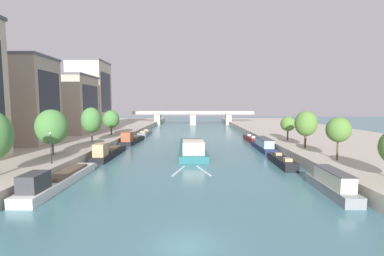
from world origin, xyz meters
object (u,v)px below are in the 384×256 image
at_px(tree_right_end_of_row, 306,124).
at_px(moored_boat_left_upstream, 145,133).
at_px(tree_left_midway, 52,127).
at_px(tree_right_past_mid, 338,130).
at_px(moored_boat_right_downstream, 251,139).
at_px(moored_boat_left_gap_after, 108,152).
at_px(moored_boat_left_far, 132,139).
at_px(moored_boat_right_gap_after, 331,183).
at_px(lamppost_left_bank, 51,146).
at_px(bridge_far, 193,116).
at_px(tree_left_third, 111,119).
at_px(moored_boat_right_midway, 263,145).
at_px(tree_right_distant, 288,124).
at_px(moored_boat_right_upstream, 281,161).
at_px(moored_boat_left_second, 58,180).
at_px(tree_left_second, 91,120).
at_px(barge_midriver, 192,147).

bearing_deg(tree_right_end_of_row, moored_boat_left_upstream, 136.73).
bearing_deg(tree_left_midway, moored_boat_left_upstream, 81.21).
bearing_deg(tree_right_past_mid, moored_boat_right_downstream, 100.02).
distance_m(moored_boat_left_gap_after, tree_left_midway, 10.82).
xyz_separation_m(moored_boat_left_far, moored_boat_right_gap_after, (30.74, -37.19, 0.20)).
height_order(moored_boat_right_gap_after, lamppost_left_bank, lamppost_left_bank).
bearing_deg(moored_boat_left_upstream, moored_boat_left_gap_after, -90.19).
bearing_deg(bridge_far, tree_left_third, -110.74).
height_order(moored_boat_left_gap_after, lamppost_left_bank, lamppost_left_bank).
xyz_separation_m(moored_boat_right_midway, tree_right_distant, (6.12, 2.83, 4.28)).
height_order(moored_boat_right_upstream, tree_right_distant, tree_right_distant).
distance_m(moored_boat_right_gap_after, moored_boat_right_midway, 26.98).
height_order(moored_boat_left_second, moored_boat_left_upstream, moored_boat_left_second).
height_order(moored_boat_right_midway, bridge_far, bridge_far).
xyz_separation_m(moored_boat_left_second, tree_left_second, (-5.82, 24.94, 5.56)).
bearing_deg(moored_boat_right_gap_after, tree_left_midway, 161.67).
relative_size(barge_midriver, moored_boat_left_upstream, 1.90).
relative_size(moored_boat_left_far, bridge_far, 0.25).
xyz_separation_m(moored_boat_left_far, bridge_far, (15.24, 59.92, 3.28)).
bearing_deg(moored_boat_left_far, moored_boat_left_gap_after, -90.08).
bearing_deg(tree_left_second, tree_left_midway, -91.14).
relative_size(moored_boat_left_gap_after, moored_boat_left_upstream, 1.12).
relative_size(moored_boat_left_gap_after, tree_right_past_mid, 2.37).
bearing_deg(moored_boat_right_downstream, tree_left_third, 179.56).
height_order(moored_boat_left_upstream, moored_boat_right_upstream, moored_boat_right_upstream).
relative_size(tree_left_second, bridge_far, 0.13).
bearing_deg(tree_right_distant, bridge_far, 107.70).
distance_m(moored_boat_left_upstream, tree_right_past_mid, 58.08).
bearing_deg(tree_left_third, barge_midriver, -36.42).
distance_m(barge_midriver, tree_right_past_mid, 26.48).
distance_m(tree_left_midway, tree_right_past_mid, 42.75).
relative_size(moored_boat_right_midway, tree_left_second, 1.82).
height_order(moored_boat_left_gap_after, tree_right_distant, tree_right_distant).
bearing_deg(moored_boat_left_far, moored_boat_right_upstream, -38.76).
distance_m(moored_boat_left_second, moored_boat_right_gap_after, 31.07).
bearing_deg(tree_left_midway, lamppost_left_bank, -62.84).
height_order(moored_boat_left_second, bridge_far, bridge_far).
xyz_separation_m(moored_boat_left_upstream, moored_boat_right_upstream, (29.73, -40.85, 0.03)).
bearing_deg(moored_boat_left_second, barge_midriver, 54.98).
bearing_deg(moored_boat_right_upstream, tree_left_third, 142.97).
bearing_deg(moored_boat_right_midway, tree_right_distant, 24.84).
xyz_separation_m(moored_boat_left_gap_after, tree_right_distant, (36.74, 10.54, 4.49)).
relative_size(moored_boat_right_downstream, tree_right_distant, 1.96).
xyz_separation_m(tree_left_third, tree_right_end_of_row, (42.61, -20.51, 0.37)).
relative_size(moored_boat_left_second, moored_boat_left_gap_after, 1.09).
relative_size(moored_boat_right_midway, tree_right_end_of_row, 1.97).
bearing_deg(tree_right_end_of_row, tree_right_past_mid, -90.73).
xyz_separation_m(moored_boat_left_upstream, tree_right_distant, (36.63, -24.28, 4.76)).
bearing_deg(moored_boat_right_downstream, tree_right_distant, -59.98).
height_order(barge_midriver, moored_boat_right_gap_after, barge_midriver).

